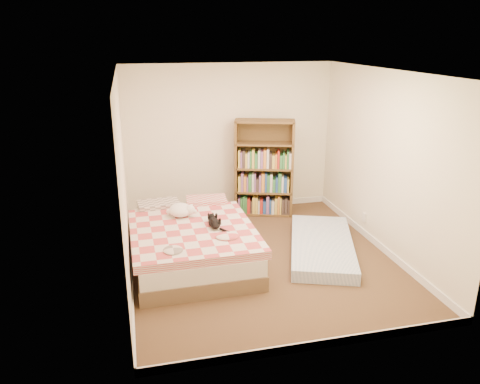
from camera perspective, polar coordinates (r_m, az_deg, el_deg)
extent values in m
cube|color=#45311D|center=(6.49, 2.62, -8.15)|extent=(3.50, 4.00, 0.01)
cube|color=white|center=(5.81, 3.00, 14.43)|extent=(3.50, 4.00, 0.01)
cube|color=white|center=(7.91, -1.24, 6.44)|extent=(3.50, 0.01, 2.50)
cube|color=white|center=(4.26, 10.29, -4.85)|extent=(3.50, 0.01, 2.50)
cube|color=white|center=(5.81, -14.03, 1.31)|extent=(0.01, 4.00, 2.50)
cube|color=white|center=(6.72, 17.31, 3.36)|extent=(0.01, 4.00, 2.50)
cube|color=white|center=(8.24, -1.17, -1.76)|extent=(3.50, 0.02, 0.10)
cube|color=white|center=(4.87, 9.39, -17.87)|extent=(3.50, 0.02, 0.10)
cube|color=white|center=(6.26, -13.08, -9.22)|extent=(0.02, 4.00, 0.10)
cube|color=white|center=(7.11, 16.31, -6.00)|extent=(0.02, 4.00, 0.10)
cube|color=white|center=(7.33, 14.95, -2.99)|extent=(0.03, 0.09, 0.13)
cube|color=brown|center=(6.47, -5.87, -7.36)|extent=(1.55, 2.19, 0.20)
cube|color=silver|center=(6.38, -5.93, -5.70)|extent=(1.52, 2.15, 0.22)
cube|color=#C5494B|center=(6.32, -5.98, -4.36)|extent=(1.62, 1.80, 0.11)
cube|color=slate|center=(7.03, -9.78, -1.81)|extent=(0.60, 0.39, 0.16)
cube|color=#C5494B|center=(7.10, -4.02, -1.36)|extent=(0.60, 0.39, 0.16)
cube|color=brown|center=(7.70, -0.38, 2.70)|extent=(0.14, 0.32, 1.62)
cube|color=brown|center=(7.95, 6.17, 3.12)|extent=(0.14, 0.32, 1.62)
cube|color=brown|center=(7.95, 2.64, 3.21)|extent=(0.93, 0.31, 1.62)
cube|color=brown|center=(8.06, 2.86, -2.49)|extent=(1.02, 0.60, 0.03)
cube|color=brown|center=(7.81, 2.95, 2.99)|extent=(1.02, 0.60, 0.03)
cube|color=brown|center=(7.64, 3.05, 8.62)|extent=(1.02, 0.60, 0.03)
cube|color=#6B8CB3|center=(6.76, 9.94, -6.50)|extent=(1.43, 2.05, 0.17)
ellipsoid|color=black|center=(6.17, -3.16, -3.78)|extent=(0.16, 0.34, 0.11)
sphere|color=black|center=(6.33, -3.45, -3.09)|extent=(0.11, 0.11, 0.10)
cone|color=black|center=(6.34, -3.78, -2.65)|extent=(0.04, 0.04, 0.04)
cone|color=black|center=(6.35, -3.24, -2.61)|extent=(0.04, 0.04, 0.04)
cylinder|color=black|center=(5.99, -1.96, -4.75)|extent=(0.04, 0.19, 0.04)
ellipsoid|color=white|center=(6.57, -7.28, -2.18)|extent=(0.40, 0.43, 0.17)
sphere|color=white|center=(6.47, -6.30, -2.30)|extent=(0.17, 0.17, 0.14)
sphere|color=white|center=(6.44, -5.80, -2.54)|extent=(0.08, 0.08, 0.06)
sphere|color=white|center=(6.62, -8.57, -2.24)|extent=(0.10, 0.10, 0.08)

